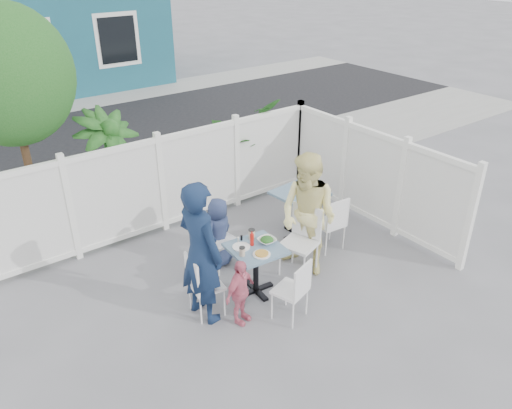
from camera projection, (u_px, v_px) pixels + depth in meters
ground at (244, 305)px, 6.55m from camera, size 80.00×80.00×0.00m
near_sidewalk at (126, 199)px, 9.24m from camera, size 24.00×2.60×0.01m
street at (62, 143)px, 11.87m from camera, size 24.00×5.00×0.01m
far_sidewalk at (27, 112)px, 14.08m from camera, size 24.00×1.60×0.01m
fence_back at (162, 186)px, 7.94m from camera, size 5.86×0.08×1.60m
fence_right at (371, 178)px, 8.20m from camera, size 0.08×3.66×1.60m
tree at (8, 76)px, 6.84m from camera, size 1.80×1.62×3.59m
potted_shrub_a at (109, 170)px, 8.06m from camera, size 1.39×1.39×1.93m
potted_shrub_b at (237, 146)px, 9.34m from camera, size 1.92×1.82×1.69m
main_table at (256, 258)px, 6.55m from camera, size 0.72×0.72×0.70m
spare_table at (299, 202)px, 7.86m from camera, size 0.78×0.78×0.76m
chair_left at (200, 281)px, 6.16m from camera, size 0.43×0.44×0.87m
chair_right at (302, 236)px, 6.98m from camera, size 0.57×0.58×1.01m
chair_back at (217, 233)px, 7.15m from camera, size 0.45×0.44×0.90m
chair_near at (295, 287)px, 6.08m from camera, size 0.48×0.47×0.84m
chair_spare at (333, 221)px, 7.49m from camera, size 0.44×0.42×0.89m
man at (201, 253)px, 5.96m from camera, size 0.55×0.74×1.86m
woman at (308, 215)px, 6.87m from camera, size 0.84×0.98×1.78m
boy at (219, 232)px, 7.16m from camera, size 0.60×0.48×1.06m
toddler at (240, 292)px, 6.06m from camera, size 0.57×0.37×0.89m
plate_main at (262, 254)px, 6.32m from camera, size 0.23×0.23×0.01m
plate_side at (241, 247)px, 6.48m from camera, size 0.23×0.23×0.02m
salad_bowl at (267, 241)px, 6.58m from camera, size 0.23×0.23×0.06m
coffee_cup_a at (242, 252)px, 6.29m from camera, size 0.07×0.07×0.11m
coffee_cup_b at (252, 234)px, 6.65m from camera, size 0.09×0.09×0.13m
ketchup_bottle at (252, 240)px, 6.50m from camera, size 0.05×0.05×0.16m
salt_shaker at (238, 239)px, 6.60m from camera, size 0.03×0.03×0.06m
pepper_shaker at (241, 238)px, 6.63m from camera, size 0.03×0.03×0.07m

